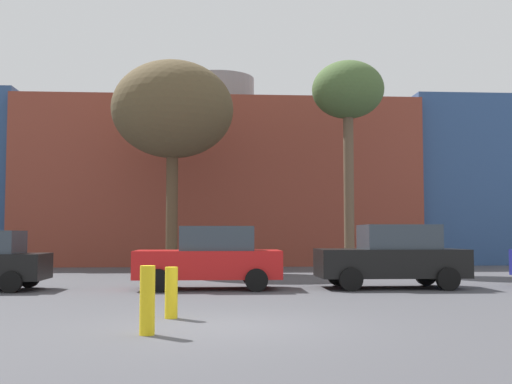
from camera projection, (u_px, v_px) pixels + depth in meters
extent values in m
plane|color=#47474C|center=(223.00, 326.00, 10.88)|extent=(200.00, 200.00, 0.00)
cube|color=brown|center=(218.00, 187.00, 35.53)|extent=(20.17, 10.06, 8.39)
cube|color=#2D4C7F|center=(458.00, 185.00, 36.45)|extent=(7.48, 9.05, 8.78)
cylinder|color=slate|center=(219.00, 96.00, 35.88)|extent=(4.00, 4.00, 2.00)
cylinder|color=black|center=(11.00, 282.00, 16.96)|extent=(0.59, 0.20, 0.59)
cylinder|color=black|center=(29.00, 278.00, 18.65)|extent=(0.59, 0.20, 0.59)
cube|color=red|center=(208.00, 264.00, 18.17)|extent=(4.16, 1.78, 0.79)
cube|color=#333D47|center=(217.00, 238.00, 18.24)|extent=(2.08, 1.59, 0.69)
cylinder|color=black|center=(158.00, 281.00, 17.15)|extent=(0.63, 0.22, 0.63)
cylinder|color=black|center=(164.00, 276.00, 18.97)|extent=(0.63, 0.22, 0.63)
cylinder|color=black|center=(256.00, 280.00, 17.33)|extent=(0.63, 0.22, 0.63)
cylinder|color=black|center=(252.00, 276.00, 19.14)|extent=(0.63, 0.22, 0.63)
cube|color=black|center=(390.00, 263.00, 18.52)|extent=(4.27, 1.83, 0.81)
cube|color=#333D47|center=(398.00, 237.00, 18.59)|extent=(2.14, 1.63, 0.71)
cylinder|color=black|center=(351.00, 279.00, 17.47)|extent=(0.65, 0.22, 0.65)
cylinder|color=black|center=(338.00, 275.00, 19.34)|extent=(0.65, 0.22, 0.65)
cylinder|color=black|center=(448.00, 279.00, 17.65)|extent=(0.65, 0.22, 0.65)
cylinder|color=black|center=(426.00, 275.00, 19.52)|extent=(0.65, 0.22, 0.65)
cylinder|color=brown|center=(349.00, 190.00, 26.23)|extent=(0.42, 0.42, 6.79)
ellipsoid|color=#476033|center=(348.00, 90.00, 26.51)|extent=(3.01, 3.01, 2.41)
cylinder|color=brown|center=(172.00, 207.00, 26.11)|extent=(0.48, 0.48, 5.38)
ellipsoid|color=brown|center=(173.00, 109.00, 26.38)|extent=(5.07, 5.07, 4.05)
cylinder|color=yellow|center=(171.00, 293.00, 11.89)|extent=(0.24, 0.24, 0.96)
cylinder|color=yellow|center=(147.00, 300.00, 9.93)|extent=(0.24, 0.24, 1.08)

